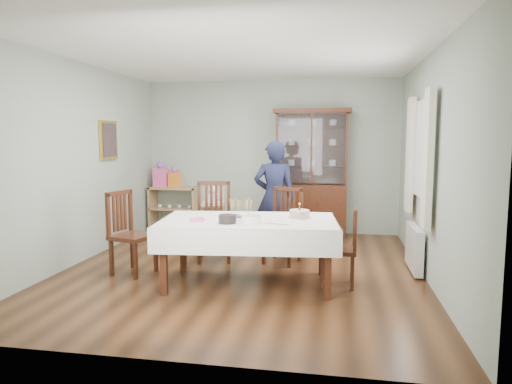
% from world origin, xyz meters
% --- Properties ---
extents(floor, '(5.00, 5.00, 0.00)m').
position_xyz_m(floor, '(0.00, 0.00, 0.00)').
color(floor, '#593319').
rests_on(floor, ground).
extents(room_shell, '(5.00, 5.00, 5.00)m').
position_xyz_m(room_shell, '(0.00, 0.53, 1.70)').
color(room_shell, '#9EAA99').
rests_on(room_shell, floor).
extents(dining_table, '(2.10, 1.34, 0.76)m').
position_xyz_m(dining_table, '(0.19, -0.58, 0.38)').
color(dining_table, '#472211').
rests_on(dining_table, floor).
extents(china_cabinet, '(1.30, 0.48, 2.18)m').
position_xyz_m(china_cabinet, '(0.75, 2.26, 1.12)').
color(china_cabinet, '#472211').
rests_on(china_cabinet, floor).
extents(sideboard, '(0.90, 0.38, 0.80)m').
position_xyz_m(sideboard, '(-1.75, 2.28, 0.40)').
color(sideboard, tan).
rests_on(sideboard, floor).
extents(picture_frame, '(0.04, 0.48, 0.58)m').
position_xyz_m(picture_frame, '(-2.22, 0.80, 1.65)').
color(picture_frame, gold).
rests_on(picture_frame, room_shell).
extents(window, '(0.04, 1.02, 1.22)m').
position_xyz_m(window, '(2.22, 0.30, 1.55)').
color(window, white).
rests_on(window, room_shell).
extents(curtain_left, '(0.07, 0.30, 1.55)m').
position_xyz_m(curtain_left, '(2.16, -0.32, 1.45)').
color(curtain_left, silver).
rests_on(curtain_left, room_shell).
extents(curtain_right, '(0.07, 0.30, 1.55)m').
position_xyz_m(curtain_right, '(2.16, 0.92, 1.45)').
color(curtain_right, silver).
rests_on(curtain_right, room_shell).
extents(radiator, '(0.10, 0.80, 0.55)m').
position_xyz_m(radiator, '(2.16, 0.30, 0.30)').
color(radiator, white).
rests_on(radiator, floor).
extents(chair_far_left, '(0.59, 0.59, 1.08)m').
position_xyz_m(chair_far_left, '(-0.48, 0.39, 0.32)').
color(chair_far_left, '#472211').
rests_on(chair_far_left, floor).
extents(chair_far_right, '(0.56, 0.56, 1.01)m').
position_xyz_m(chair_far_right, '(0.47, 0.42, 0.30)').
color(chair_far_right, '#472211').
rests_on(chair_far_right, floor).
extents(chair_end_left, '(0.57, 0.57, 1.03)m').
position_xyz_m(chair_end_left, '(-1.31, -0.41, 0.31)').
color(chair_end_left, '#472211').
rests_on(chair_end_left, floor).
extents(chair_end_right, '(0.41, 0.41, 0.90)m').
position_xyz_m(chair_end_right, '(1.22, -0.43, 0.27)').
color(chair_end_right, '#472211').
rests_on(chair_end_right, floor).
extents(woman, '(0.65, 0.47, 1.65)m').
position_xyz_m(woman, '(0.29, 0.91, 0.82)').
color(woman, black).
rests_on(woman, floor).
extents(high_chair, '(0.50, 0.50, 0.97)m').
position_xyz_m(high_chair, '(-0.64, 0.95, 0.38)').
color(high_chair, black).
rests_on(high_chair, floor).
extents(champagne_tray, '(0.36, 0.36, 0.22)m').
position_xyz_m(champagne_tray, '(0.09, -0.51, 0.83)').
color(champagne_tray, silver).
rests_on(champagne_tray, dining_table).
extents(birthday_cake, '(0.27, 0.27, 0.18)m').
position_xyz_m(birthday_cake, '(0.76, -0.43, 0.81)').
color(birthday_cake, white).
rests_on(birthday_cake, dining_table).
extents(plate_stack_dark, '(0.21, 0.21, 0.09)m').
position_xyz_m(plate_stack_dark, '(0.01, -0.85, 0.81)').
color(plate_stack_dark, black).
rests_on(plate_stack_dark, dining_table).
extents(plate_stack_white, '(0.28, 0.28, 0.09)m').
position_xyz_m(plate_stack_white, '(0.27, -0.85, 0.81)').
color(plate_stack_white, white).
rests_on(plate_stack_white, dining_table).
extents(napkin_stack, '(0.18, 0.18, 0.02)m').
position_xyz_m(napkin_stack, '(-0.36, -0.78, 0.77)').
color(napkin_stack, '#F2599E').
rests_on(napkin_stack, dining_table).
extents(cutlery, '(0.15, 0.18, 0.01)m').
position_xyz_m(cutlery, '(-0.39, -0.67, 0.77)').
color(cutlery, silver).
rests_on(cutlery, dining_table).
extents(cake_knife, '(0.26, 0.07, 0.01)m').
position_xyz_m(cake_knife, '(0.55, -0.84, 0.77)').
color(cake_knife, silver).
rests_on(cake_knife, dining_table).
extents(gift_bag_pink, '(0.26, 0.18, 0.47)m').
position_xyz_m(gift_bag_pink, '(-1.99, 2.26, 1.01)').
color(gift_bag_pink, '#F2599E').
rests_on(gift_bag_pink, sideboard).
extents(gift_bag_orange, '(0.23, 0.17, 0.38)m').
position_xyz_m(gift_bag_orange, '(-1.72, 2.26, 0.97)').
color(gift_bag_orange, orange).
rests_on(gift_bag_orange, sideboard).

